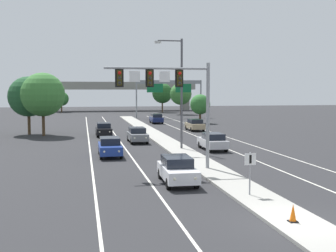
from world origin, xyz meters
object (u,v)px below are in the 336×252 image
at_px(car_oncoming_blue, 110,147).
at_px(tree_far_right_b, 181,94).
at_px(overhead_signal_mast, 172,90).
at_px(car_receding_navy, 156,118).
at_px(tree_far_right_c, 200,104).
at_px(tree_far_right_a, 162,93).
at_px(tree_far_left_c, 28,97).
at_px(median_sign_post, 250,167).
at_px(highway_sign_gantry, 169,87).
at_px(car_receding_tan, 195,125).
at_px(traffic_cone_median_nose, 293,213).
at_px(tree_far_left_b, 61,99).
at_px(car_oncoming_grey, 137,135).
at_px(tree_far_left_a, 43,95).
at_px(street_lamp_median, 179,87).
at_px(car_oncoming_black, 104,129).
at_px(car_oncoming_white, 177,169).
at_px(car_receding_silver, 213,141).

relative_size(car_oncoming_blue, tree_far_right_b, 0.63).
height_order(overhead_signal_mast, car_oncoming_blue, overhead_signal_mast).
relative_size(car_receding_navy, tree_far_right_c, 0.93).
height_order(tree_far_right_a, tree_far_left_c, tree_far_right_a).
xyz_separation_m(overhead_signal_mast, median_sign_post, (2.45, -7.90, -3.90)).
bearing_deg(highway_sign_gantry, tree_far_left_c, -129.41).
bearing_deg(car_receding_navy, car_receding_tan, -77.92).
xyz_separation_m(traffic_cone_median_nose, tree_far_left_b, (-13.54, 94.76, 2.85)).
distance_m(traffic_cone_median_nose, tree_far_left_c, 43.07).
bearing_deg(car_receding_navy, tree_far_right_c, -10.92).
height_order(car_oncoming_grey, tree_far_left_b, tree_far_left_b).
xyz_separation_m(tree_far_left_a, tree_far_left_b, (-0.50, 56.69, -1.60)).
bearing_deg(street_lamp_median, traffic_cone_median_nose, -90.80).
xyz_separation_m(car_oncoming_blue, car_receding_tan, (12.74, 20.96, 0.00)).
relative_size(tree_far_left_a, tree_far_left_b, 1.47).
height_order(overhead_signal_mast, car_receding_navy, overhead_signal_mast).
height_order(overhead_signal_mast, tree_far_right_b, overhead_signal_mast).
distance_m(car_receding_tan, tree_far_right_a, 49.67).
xyz_separation_m(car_oncoming_black, tree_far_left_c, (-9.00, 3.76, 3.88)).
bearing_deg(tree_far_right_a, tree_far_right_c, -90.50).
distance_m(median_sign_post, tree_far_left_b, 91.09).
height_order(car_oncoming_white, highway_sign_gantry, highway_sign_gantry).
relative_size(tree_far_left_b, tree_far_right_c, 1.07).
xyz_separation_m(car_receding_navy, tree_far_left_a, (-16.61, -16.94, 4.14)).
xyz_separation_m(car_receding_tan, tree_far_left_b, (-20.09, 53.66, 2.54)).
distance_m(car_receding_tan, traffic_cone_median_nose, 41.61).
relative_size(car_receding_tan, tree_far_left_c, 0.62).
relative_size(car_oncoming_blue, car_receding_tan, 1.00).
distance_m(traffic_cone_median_nose, tree_far_left_a, 40.49).
relative_size(car_oncoming_white, tree_far_right_c, 0.94).
relative_size(median_sign_post, street_lamp_median, 0.22).
bearing_deg(car_oncoming_white, tree_far_right_b, 77.12).
relative_size(overhead_signal_mast, tree_far_right_a, 0.99).
bearing_deg(street_lamp_median, car_oncoming_white, -102.94).
xyz_separation_m(street_lamp_median, car_oncoming_black, (-6.26, 13.53, -4.97)).
bearing_deg(car_receding_silver, tree_far_right_a, 83.56).
bearing_deg(median_sign_post, car_oncoming_black, 100.61).
xyz_separation_m(tree_far_left_b, tree_far_right_c, (24.25, -41.12, -0.23)).
xyz_separation_m(car_oncoming_grey, tree_far_left_a, (-10.28, 8.75, 4.14)).
height_order(car_oncoming_blue, car_receding_navy, same).
xyz_separation_m(car_oncoming_black, traffic_cone_median_nose, (5.94, -36.41, -0.31)).
height_order(tree_far_right_c, tree_far_left_c, tree_far_left_c).
bearing_deg(car_oncoming_blue, tree_far_left_a, 110.91).
bearing_deg(traffic_cone_median_nose, median_sign_post, 90.01).
bearing_deg(tree_far_right_a, traffic_cone_median_nose, -96.95).
xyz_separation_m(car_receding_silver, highway_sign_gantry, (5.10, 46.44, 5.34)).
relative_size(overhead_signal_mast, car_oncoming_black, 1.61).
xyz_separation_m(tree_far_right_a, tree_far_left_b, (-24.56, 4.36, -1.38)).
relative_size(street_lamp_median, traffic_cone_median_nose, 13.51).
height_order(car_oncoming_white, tree_far_right_b, tree_far_right_b).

